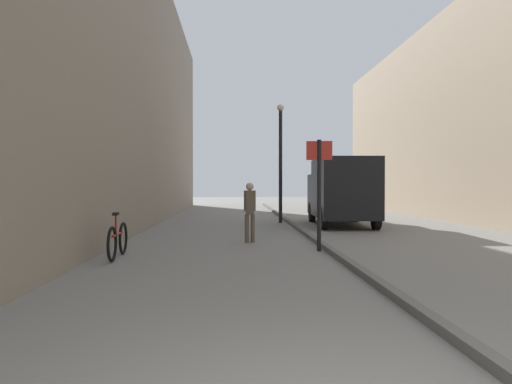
{
  "coord_description": "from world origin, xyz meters",
  "views": [
    {
      "loc": [
        -0.63,
        -2.5,
        1.58
      ],
      "look_at": [
        0.2,
        14.87,
        1.27
      ],
      "focal_mm": 32.97,
      "sensor_mm": 36.0,
      "label": 1
    }
  ],
  "objects_px": {
    "bicycle_leaning": "(118,240)",
    "street_sign_post": "(319,185)",
    "pedestrian_main_foreground": "(250,208)",
    "delivery_van": "(341,190)",
    "lamp_post": "(281,155)"
  },
  "relations": [
    {
      "from": "pedestrian_main_foreground",
      "to": "delivery_van",
      "type": "bearing_deg",
      "value": 50.48
    },
    {
      "from": "bicycle_leaning",
      "to": "street_sign_post",
      "type": "bearing_deg",
      "value": 8.87
    },
    {
      "from": "pedestrian_main_foreground",
      "to": "bicycle_leaning",
      "type": "height_order",
      "value": "pedestrian_main_foreground"
    },
    {
      "from": "delivery_van",
      "to": "bicycle_leaning",
      "type": "distance_m",
      "value": 9.91
    },
    {
      "from": "lamp_post",
      "to": "bicycle_leaning",
      "type": "relative_size",
      "value": 2.69
    },
    {
      "from": "pedestrian_main_foreground",
      "to": "bicycle_leaning",
      "type": "bearing_deg",
      "value": -142.88
    },
    {
      "from": "pedestrian_main_foreground",
      "to": "bicycle_leaning",
      "type": "relative_size",
      "value": 0.91
    },
    {
      "from": "pedestrian_main_foreground",
      "to": "lamp_post",
      "type": "xyz_separation_m",
      "value": [
        1.45,
        6.27,
        1.8
      ]
    },
    {
      "from": "delivery_van",
      "to": "lamp_post",
      "type": "bearing_deg",
      "value": 151.39
    },
    {
      "from": "pedestrian_main_foreground",
      "to": "lamp_post",
      "type": "distance_m",
      "value": 6.68
    },
    {
      "from": "street_sign_post",
      "to": "delivery_van",
      "type": "bearing_deg",
      "value": -97.95
    },
    {
      "from": "pedestrian_main_foreground",
      "to": "street_sign_post",
      "type": "distance_m",
      "value": 2.37
    },
    {
      "from": "delivery_van",
      "to": "lamp_post",
      "type": "relative_size",
      "value": 1.03
    },
    {
      "from": "street_sign_post",
      "to": "lamp_post",
      "type": "height_order",
      "value": "lamp_post"
    },
    {
      "from": "lamp_post",
      "to": "street_sign_post",
      "type": "bearing_deg",
      "value": -89.19
    }
  ]
}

